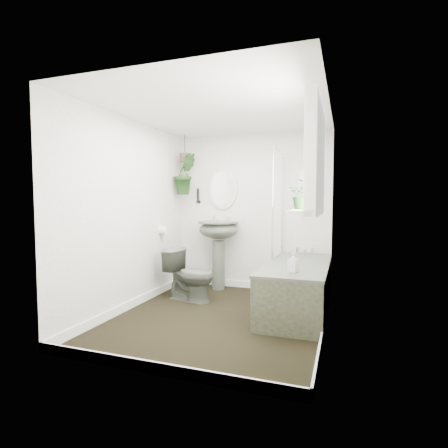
% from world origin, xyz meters
% --- Properties ---
extents(floor, '(2.30, 2.80, 0.02)m').
position_xyz_m(floor, '(0.00, 0.00, -0.01)').
color(floor, black).
rests_on(floor, ground).
extents(ceiling, '(2.30, 2.80, 0.02)m').
position_xyz_m(ceiling, '(0.00, 0.00, 2.31)').
color(ceiling, white).
rests_on(ceiling, ground).
extents(wall_back, '(2.30, 0.02, 2.30)m').
position_xyz_m(wall_back, '(0.00, 1.41, 1.15)').
color(wall_back, white).
rests_on(wall_back, ground).
extents(wall_front, '(2.30, 0.02, 2.30)m').
position_xyz_m(wall_front, '(0.00, -1.41, 1.15)').
color(wall_front, white).
rests_on(wall_front, ground).
extents(wall_left, '(0.02, 2.80, 2.30)m').
position_xyz_m(wall_left, '(-1.16, 0.00, 1.15)').
color(wall_left, white).
rests_on(wall_left, ground).
extents(wall_right, '(0.02, 2.80, 2.30)m').
position_xyz_m(wall_right, '(1.16, 0.00, 1.15)').
color(wall_right, white).
rests_on(wall_right, ground).
extents(skirting, '(2.30, 2.80, 0.10)m').
position_xyz_m(skirting, '(0.00, 0.00, 0.05)').
color(skirting, white).
rests_on(skirting, floor).
extents(bathtub, '(0.72, 1.72, 0.58)m').
position_xyz_m(bathtub, '(0.80, 0.50, 0.29)').
color(bathtub, '#474D42').
rests_on(bathtub, floor).
extents(bath_screen, '(0.04, 0.72, 1.40)m').
position_xyz_m(bath_screen, '(0.47, 0.99, 1.28)').
color(bath_screen, silver).
rests_on(bath_screen, bathtub).
extents(shower_box, '(0.20, 0.10, 0.35)m').
position_xyz_m(shower_box, '(0.80, 1.34, 1.55)').
color(shower_box, white).
rests_on(shower_box, wall_back).
extents(oval_mirror, '(0.46, 0.03, 0.62)m').
position_xyz_m(oval_mirror, '(-0.45, 1.37, 1.50)').
color(oval_mirror, beige).
rests_on(oval_mirror, wall_back).
extents(wall_sconce, '(0.04, 0.04, 0.22)m').
position_xyz_m(wall_sconce, '(-0.85, 1.36, 1.40)').
color(wall_sconce, black).
rests_on(wall_sconce, wall_back).
extents(toilet_roll_holder, '(0.11, 0.11, 0.11)m').
position_xyz_m(toilet_roll_holder, '(-1.10, 0.70, 0.90)').
color(toilet_roll_holder, white).
rests_on(toilet_roll_holder, wall_left).
extents(window_recess, '(0.08, 1.00, 0.90)m').
position_xyz_m(window_recess, '(1.09, -0.70, 1.65)').
color(window_recess, white).
rests_on(window_recess, wall_right).
extents(window_sill, '(0.18, 1.00, 0.04)m').
position_xyz_m(window_sill, '(1.02, -0.70, 1.23)').
color(window_sill, white).
rests_on(window_sill, wall_right).
extents(window_blinds, '(0.01, 0.86, 0.76)m').
position_xyz_m(window_blinds, '(1.04, -0.70, 1.65)').
color(window_blinds, white).
rests_on(window_blinds, wall_right).
extents(toilet, '(0.72, 0.49, 0.68)m').
position_xyz_m(toilet, '(-0.60, 0.51, 0.34)').
color(toilet, '#474D42').
rests_on(toilet, floor).
extents(pedestal_sink, '(0.70, 0.63, 1.02)m').
position_xyz_m(pedestal_sink, '(-0.45, 1.19, 0.51)').
color(pedestal_sink, '#474D42').
rests_on(pedestal_sink, floor).
extents(sill_plant, '(0.24, 0.21, 0.24)m').
position_xyz_m(sill_plant, '(1.00, -0.80, 1.37)').
color(sill_plant, black).
rests_on(sill_plant, window_sill).
extents(hanging_plant, '(0.43, 0.43, 0.61)m').
position_xyz_m(hanging_plant, '(-0.97, 1.15, 1.72)').
color(hanging_plant, black).
rests_on(hanging_plant, ceiling).
extents(soap_bottle, '(0.11, 0.11, 0.20)m').
position_xyz_m(soap_bottle, '(0.82, -0.02, 0.68)').
color(soap_bottle, '#302626').
rests_on(soap_bottle, bathtub).
extents(hanging_pot, '(0.16, 0.16, 0.12)m').
position_xyz_m(hanging_pot, '(-0.97, 1.15, 1.97)').
color(hanging_pot, '#4E3A28').
rests_on(hanging_pot, ceiling).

